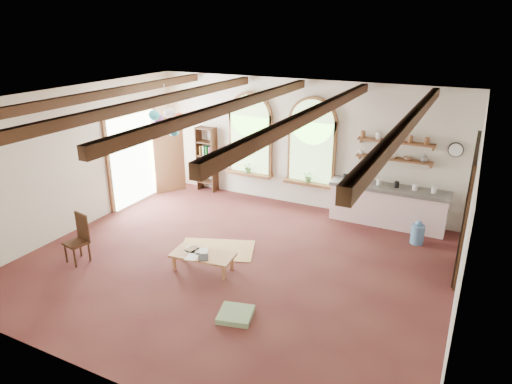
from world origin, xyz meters
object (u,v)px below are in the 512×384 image
Objects in this scene: side_chair at (78,248)px; balloon_cluster at (166,123)px; kitchen_counter at (387,205)px; coffee_table at (203,256)px.

balloon_cluster is at bearing 81.42° from side_chair.
side_chair reaches higher than kitchen_counter.
kitchen_counter is 4.59m from coffee_table.
side_chair is at bearing -98.58° from balloon_cluster.
side_chair is (-5.10, -4.51, -0.19)m from kitchen_counter.
balloon_cluster reaches higher than kitchen_counter.
balloon_cluster is (-4.71, -1.94, 1.86)m from kitchen_counter.
coffee_table is at bearing -41.30° from balloon_cluster.
kitchen_counter is 2.13× the size of coffee_table.
side_chair is 3.31m from balloon_cluster.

